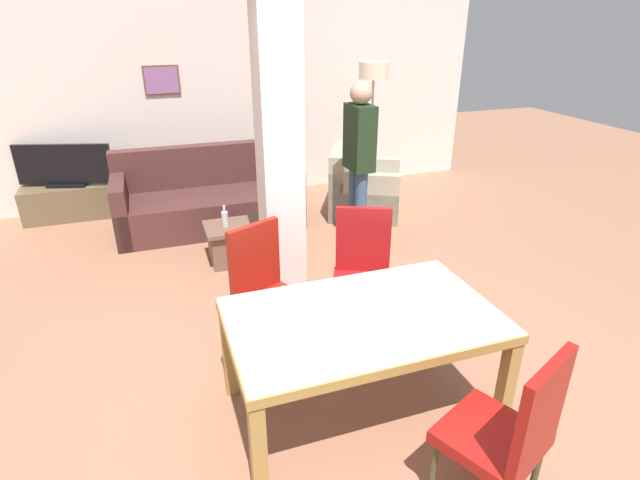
% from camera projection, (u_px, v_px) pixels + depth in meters
% --- Properties ---
extents(ground_plane, '(18.00, 18.00, 0.00)m').
position_uv_depth(ground_plane, '(359.00, 409.00, 3.29)').
color(ground_plane, '#956349').
extents(back_wall, '(7.20, 0.09, 2.70)m').
position_uv_depth(back_wall, '(227.00, 97.00, 6.65)').
color(back_wall, silver).
rests_on(back_wall, ground_plane).
extents(divider_pillar, '(0.32, 0.32, 2.70)m').
position_uv_depth(divider_pillar, '(280.00, 156.00, 3.92)').
color(divider_pillar, silver).
rests_on(divider_pillar, ground_plane).
extents(dining_table, '(1.62, 0.98, 0.74)m').
position_uv_depth(dining_table, '(362.00, 335.00, 3.04)').
color(dining_table, olive).
rests_on(dining_table, ground_plane).
extents(dining_chair_near_right, '(0.61, 0.61, 1.00)m').
position_uv_depth(dining_chair_near_right, '(510.00, 430.00, 2.43)').
color(dining_chair_near_right, maroon).
rests_on(dining_chair_near_right, ground_plane).
extents(dining_chair_far_right, '(0.61, 0.61, 1.00)m').
position_uv_depth(dining_chair_far_right, '(362.00, 268.00, 3.96)').
color(dining_chair_far_right, maroon).
rests_on(dining_chair_far_right, ground_plane).
extents(dining_chair_far_left, '(0.61, 0.61, 1.00)m').
position_uv_depth(dining_chair_far_left, '(266.00, 287.00, 3.68)').
color(dining_chair_far_left, maroon).
rests_on(dining_chair_far_left, ground_plane).
extents(sofa, '(2.14, 0.93, 0.92)m').
position_uv_depth(sofa, '(209.00, 201.00, 6.02)').
color(sofa, '#482724').
rests_on(sofa, ground_plane).
extents(armchair, '(1.15, 1.16, 0.84)m').
position_uv_depth(armchair, '(362.00, 191.00, 6.38)').
color(armchair, '#A59D85').
rests_on(armchair, ground_plane).
extents(coffee_table, '(0.64, 0.46, 0.41)m').
position_uv_depth(coffee_table, '(237.00, 242.00, 5.17)').
color(coffee_table, brown).
rests_on(coffee_table, ground_plane).
extents(bottle, '(0.07, 0.07, 0.22)m').
position_uv_depth(bottle, '(225.00, 219.00, 5.01)').
color(bottle, '#B2B7BC').
rests_on(bottle, coffee_table).
extents(tv_stand, '(1.13, 0.40, 0.42)m').
position_uv_depth(tv_stand, '(72.00, 202.00, 6.27)').
color(tv_stand, brown).
rests_on(tv_stand, ground_plane).
extents(tv_screen, '(1.11, 0.37, 0.52)m').
position_uv_depth(tv_screen, '(64.00, 166.00, 6.07)').
color(tv_screen, black).
rests_on(tv_screen, tv_stand).
extents(floor_lamp, '(0.40, 0.40, 1.79)m').
position_uv_depth(floor_lamp, '(373.00, 82.00, 6.69)').
color(floor_lamp, '#B7B7BC').
rests_on(floor_lamp, ground_plane).
extents(standing_person, '(0.23, 0.39, 1.76)m').
position_uv_depth(standing_person, '(359.00, 154.00, 5.26)').
color(standing_person, '#374E70').
rests_on(standing_person, ground_plane).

